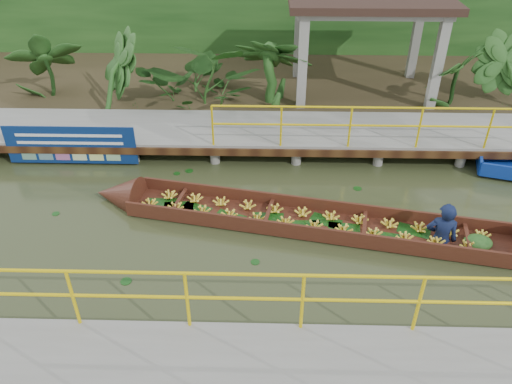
{
  "coord_description": "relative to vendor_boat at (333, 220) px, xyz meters",
  "views": [
    {
      "loc": [
        0.28,
        -7.95,
        6.24
      ],
      "look_at": [
        0.07,
        0.5,
        0.6
      ],
      "focal_mm": 35.0,
      "sensor_mm": 36.0,
      "label": 1
    }
  ],
  "objects": [
    {
      "name": "land_strip",
      "position": [
        -1.63,
        7.42,
        -0.01
      ],
      "size": [
        30.0,
        8.0,
        0.45
      ],
      "primitive_type": "cube",
      "color": "#2F2717",
      "rests_on": "ground"
    },
    {
      "name": "tropical_plants",
      "position": [
        -1.43,
        5.22,
        1.05
      ],
      "size": [
        14.34,
        1.34,
        1.67
      ],
      "color": "#173F14",
      "rests_on": "ground"
    },
    {
      "name": "far_dock",
      "position": [
        -1.61,
        3.35,
        0.24
      ],
      "size": [
        16.0,
        2.06,
        1.66
      ],
      "color": "gray",
      "rests_on": "ground"
    },
    {
      "name": "foliage_backdrop",
      "position": [
        -1.63,
        9.92,
        1.77
      ],
      "size": [
        30.0,
        0.8,
        4.0
      ],
      "primitive_type": "cube",
      "color": "#173F14",
      "rests_on": "ground"
    },
    {
      "name": "blue_banner",
      "position": [
        -6.05,
        2.4,
        0.32
      ],
      "size": [
        3.14,
        0.04,
        0.98
      ],
      "color": "navy",
      "rests_on": "ground"
    },
    {
      "name": "ground",
      "position": [
        -1.63,
        -0.08,
        -0.23
      ],
      "size": [
        80.0,
        80.0,
        0.0
      ],
      "primitive_type": "plane",
      "color": "#2E341A",
      "rests_on": "ground"
    },
    {
      "name": "vendor_boat",
      "position": [
        0.0,
        0.0,
        0.0
      ],
      "size": [
        9.63,
        2.79,
        2.12
      ],
      "rotation": [
        0.0,
        0.0,
        -0.2
      ],
      "color": "#3D1A10",
      "rests_on": "ground"
    },
    {
      "name": "pavilion",
      "position": [
        1.37,
        6.22,
        2.58
      ],
      "size": [
        4.4,
        3.0,
        3.0
      ],
      "color": "gray",
      "rests_on": "ground"
    }
  ]
}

